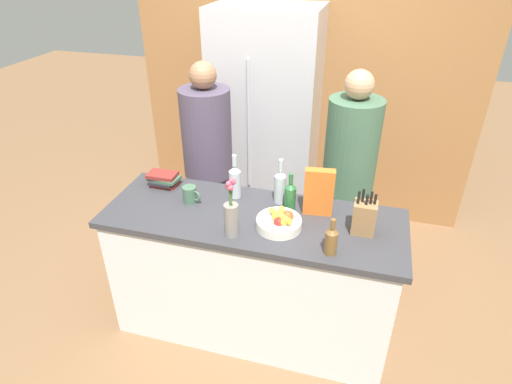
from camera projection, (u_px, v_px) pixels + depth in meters
The scene contains 16 objects.
ground_plane at pixel (253, 323), 3.02m from camera, with size 14.00×14.00×0.00m, color brown.
kitchen_island at pixel (253, 274), 2.79m from camera, with size 1.81×0.65×0.91m.
back_wall_wood at pixel (304, 76), 3.75m from camera, with size 3.01×0.12×2.60m.
refrigerator at pixel (266, 125), 3.69m from camera, with size 0.86×0.62×1.92m.
fruit_bowl at pixel (279, 221), 2.44m from camera, with size 0.26×0.26×0.10m.
knife_block at pixel (364, 217), 2.37m from camera, with size 0.13×0.11×0.27m.
flower_vase at pixel (231, 215), 2.33m from camera, with size 0.08×0.08×0.36m.
cereal_box at pixel (319, 192), 2.51m from camera, with size 0.18×0.08×0.29m.
coffee_mug at pixel (190, 194), 2.67m from camera, with size 0.13×0.09×0.10m.
book_stack at pixel (164, 179), 2.86m from camera, with size 0.21×0.15×0.09m.
bottle_oil at pixel (235, 181), 2.70m from camera, with size 0.08×0.08×0.29m.
bottle_vinegar at pixel (331, 240), 2.21m from camera, with size 0.07×0.07×0.21m.
bottle_wine at pixel (280, 186), 2.64m from camera, with size 0.07×0.07×0.30m.
bottle_water at pixel (290, 196), 2.57m from camera, with size 0.07×0.07×0.25m.
person_at_sink at pixel (208, 158), 3.22m from camera, with size 0.37×0.37×1.64m.
person_in_blue at pixel (348, 173), 3.01m from camera, with size 0.36×0.36×1.64m.
Camera 1 is at (0.59, -2.05, 2.34)m, focal length 30.00 mm.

